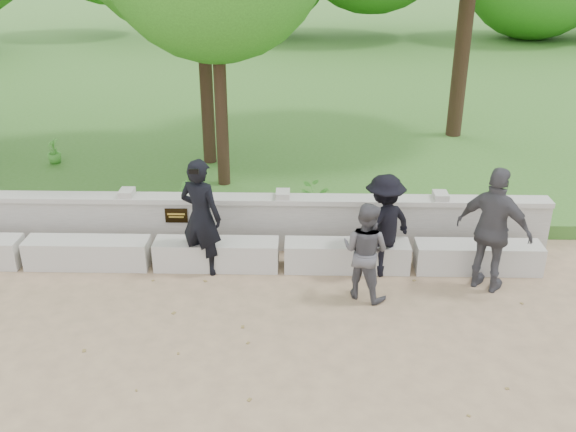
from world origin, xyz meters
The scene contains 11 objects.
ground centered at (0.00, 0.00, 0.00)m, with size 80.00×80.00×0.00m, color #9E8261.
lawn centered at (0.00, 14.00, 0.12)m, with size 40.00×22.00×0.25m, color #32621D.
concrete_bench centered at (0.00, 1.90, 0.22)m, with size 11.90×0.45×0.45m.
parapet_wall centered at (0.00, 2.60, 0.46)m, with size 12.50×0.35×0.90m.
man_main centered at (0.81, 1.78, 0.91)m, with size 0.78×0.73×1.81m.
visitor_left centered at (3.19, 1.11, 0.72)m, with size 0.88×0.83×1.43m.
visitor_mid centered at (3.52, 1.80, 0.79)m, with size 1.17×1.08×1.58m.
visitor_right centered at (5.01, 1.38, 0.93)m, with size 1.15×1.00×1.85m.
shrub_b centered at (0.26, 3.30, 0.55)m, with size 0.34×0.27×0.61m, color #459031.
shrub_c centered at (2.56, 3.30, 0.55)m, with size 0.54×0.47×0.60m, color #459031.
shrub_d centered at (-2.96, 5.96, 0.52)m, with size 0.30×0.27×0.53m, color #459031.
Camera 1 is at (2.31, -6.83, 4.80)m, focal length 40.00 mm.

